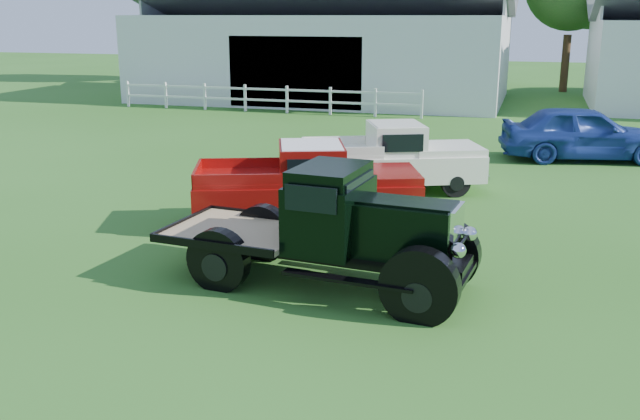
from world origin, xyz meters
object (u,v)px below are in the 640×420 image
(red_pickup, at_px, (307,185))
(misc_car_blue, at_px, (584,133))
(vintage_flatbed, at_px, (324,227))
(white_pickup, at_px, (392,158))

(red_pickup, height_order, misc_car_blue, red_pickup)
(vintage_flatbed, bearing_deg, misc_car_blue, 75.01)
(vintage_flatbed, xyz_separation_m, white_pickup, (-0.21, 6.59, -0.16))
(vintage_flatbed, distance_m, misc_car_blue, 12.96)
(white_pickup, bearing_deg, red_pickup, -131.11)
(vintage_flatbed, bearing_deg, red_pickup, 117.85)
(vintage_flatbed, height_order, misc_car_blue, vintage_flatbed)
(red_pickup, xyz_separation_m, misc_car_blue, (5.84, 8.96, -0.04))
(vintage_flatbed, distance_m, white_pickup, 6.59)
(white_pickup, height_order, misc_car_blue, white_pickup)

